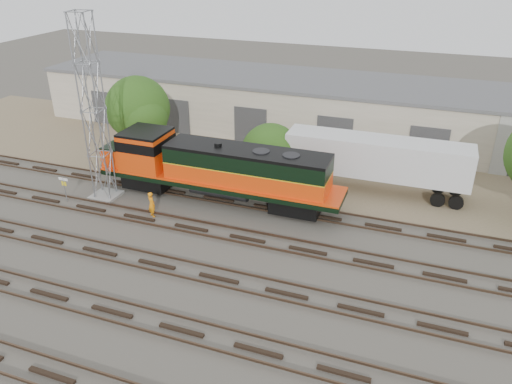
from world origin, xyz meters
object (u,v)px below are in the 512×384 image
(semi_trailer, at_px, (381,159))
(signal_tower, at_px, (94,114))
(locomotive, at_px, (215,168))
(worker, at_px, (152,204))

(semi_trailer, bearing_deg, signal_tower, -157.65)
(locomotive, height_order, signal_tower, signal_tower)
(locomotive, bearing_deg, semi_trailer, 26.74)
(locomotive, bearing_deg, worker, -128.74)
(signal_tower, bearing_deg, semi_trailer, 22.80)
(signal_tower, bearing_deg, locomotive, 16.92)
(locomotive, height_order, semi_trailer, locomotive)
(signal_tower, height_order, worker, signal_tower)
(semi_trailer, bearing_deg, worker, -146.78)
(signal_tower, relative_size, semi_trailer, 0.97)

